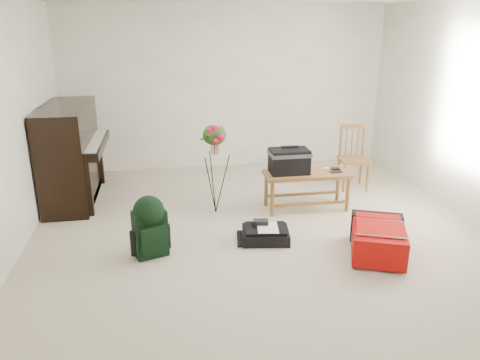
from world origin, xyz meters
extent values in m
cube|color=beige|center=(0.00, 0.00, 0.00)|extent=(5.00, 5.50, 0.01)
cube|color=white|center=(0.00, 2.75, 1.25)|extent=(5.00, 0.04, 2.50)
cube|color=black|center=(-2.20, 1.60, 0.62)|extent=(0.55, 1.50, 1.25)
cube|color=black|center=(-1.90, 1.60, 0.73)|extent=(0.28, 1.30, 0.10)
cube|color=white|center=(-1.90, 1.60, 0.78)|extent=(0.22, 1.20, 0.02)
cube|color=black|center=(-2.15, 1.60, 0.05)|extent=(0.45, 1.30, 0.10)
cube|color=brown|center=(0.73, 0.78, 0.46)|extent=(1.07, 0.43, 0.04)
cylinder|color=brown|center=(0.26, 0.61, 0.22)|extent=(0.05, 0.05, 0.44)
cylinder|color=brown|center=(0.26, 0.95, 0.22)|extent=(0.05, 0.05, 0.44)
cylinder|color=brown|center=(1.21, 0.61, 0.22)|extent=(0.05, 0.05, 0.44)
cylinder|color=brown|center=(1.21, 0.95, 0.22)|extent=(0.05, 0.05, 0.44)
cube|color=brown|center=(1.61, 1.41, 0.41)|extent=(0.42, 0.42, 0.04)
cylinder|color=brown|center=(1.45, 1.25, 0.19)|extent=(0.03, 0.03, 0.39)
cylinder|color=brown|center=(1.45, 1.57, 0.19)|extent=(0.03, 0.03, 0.39)
cylinder|color=brown|center=(1.77, 1.25, 0.19)|extent=(0.03, 0.03, 0.39)
cylinder|color=brown|center=(1.77, 1.57, 0.19)|extent=(0.03, 0.03, 0.39)
cube|color=brown|center=(1.61, 1.57, 0.85)|extent=(0.35, 0.08, 0.05)
cylinder|color=brown|center=(1.45, 1.57, 0.63)|extent=(0.03, 0.03, 0.47)
cylinder|color=brown|center=(1.77, 1.57, 0.63)|extent=(0.03, 0.03, 0.47)
cube|color=red|center=(1.09, -0.52, 0.17)|extent=(0.75, 0.89, 0.29)
cube|color=black|center=(1.09, -0.23, 0.17)|extent=(0.55, 0.35, 0.31)
cube|color=red|center=(1.09, -0.58, 0.32)|extent=(0.58, 0.57, 0.02)
cube|color=silver|center=(1.09, -0.79, 0.33)|extent=(0.44, 0.19, 0.01)
cube|color=black|center=(0.04, -0.02, 0.06)|extent=(0.55, 0.46, 0.12)
cube|color=black|center=(0.04, -0.02, 0.13)|extent=(0.48, 0.40, 0.03)
cube|color=white|center=(0.06, -0.04, 0.16)|extent=(0.26, 0.33, 0.01)
cube|color=black|center=(-0.01, 0.04, 0.18)|extent=(0.17, 0.12, 0.05)
cube|color=black|center=(-1.18, -0.16, 0.24)|extent=(0.37, 0.28, 0.48)
cube|color=black|center=(-1.18, -0.27, 0.21)|extent=(0.26, 0.13, 0.28)
sphere|color=black|center=(-1.18, -0.16, 0.48)|extent=(0.31, 0.31, 0.31)
cube|color=black|center=(-1.25, -0.05, 0.24)|extent=(0.05, 0.04, 0.43)
cube|color=black|center=(-1.10, -0.05, 0.24)|extent=(0.05, 0.04, 0.43)
cylinder|color=black|center=(-0.40, 0.84, 0.89)|extent=(0.01, 0.01, 0.30)
ellipsoid|color=#235019|center=(-0.40, 0.84, 0.98)|extent=(0.28, 0.20, 0.26)
cube|color=red|center=(-0.40, 0.82, 1.07)|extent=(0.14, 0.08, 0.08)
camera|label=1|loc=(-0.99, -4.50, 2.28)|focal=35.00mm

